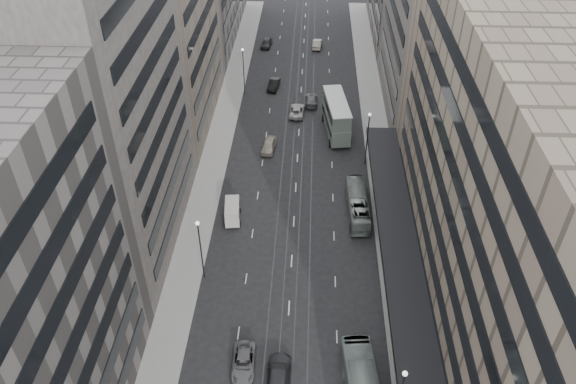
% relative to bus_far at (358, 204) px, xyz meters
% --- Properties ---
extents(ground, '(220.00, 220.00, 0.00)m').
position_rel_bus_far_xyz_m(ground, '(-8.00, -24.05, -1.40)').
color(ground, black).
rests_on(ground, ground).
extents(sidewalk_right, '(4.00, 125.00, 0.15)m').
position_rel_bus_far_xyz_m(sidewalk_right, '(4.00, 13.45, -1.33)').
color(sidewalk_right, gray).
rests_on(sidewalk_right, ground).
extents(sidewalk_left, '(4.00, 125.00, 0.15)m').
position_rel_bus_far_xyz_m(sidewalk_left, '(-20.00, 13.45, -1.33)').
color(sidewalk_left, gray).
rests_on(sidewalk_left, ground).
extents(department_store, '(19.20, 60.00, 30.00)m').
position_rel_bus_far_xyz_m(department_store, '(13.46, -16.05, 13.54)').
color(department_store, '#7A6D59').
rests_on(department_store, ground).
extents(building_right_mid, '(15.00, 28.00, 24.00)m').
position_rel_bus_far_xyz_m(building_right_mid, '(13.50, 27.95, 10.60)').
color(building_right_mid, '#433F3A').
rests_on(building_right_mid, ground).
extents(building_left_b, '(15.00, 26.00, 34.00)m').
position_rel_bus_far_xyz_m(building_left_b, '(-29.50, -5.05, 15.60)').
color(building_left_b, '#433F3A').
rests_on(building_left_b, ground).
extents(building_left_c, '(15.00, 28.00, 25.00)m').
position_rel_bus_far_xyz_m(building_left_c, '(-29.50, 21.95, 11.10)').
color(building_left_c, '#746A5A').
rests_on(building_left_c, ground).
extents(lamp_right_far, '(0.44, 0.44, 8.32)m').
position_rel_bus_far_xyz_m(lamp_right_far, '(1.70, 10.95, 3.80)').
color(lamp_right_far, '#262628').
rests_on(lamp_right_far, ground).
extents(lamp_left_near, '(0.44, 0.44, 8.32)m').
position_rel_bus_far_xyz_m(lamp_left_near, '(-17.70, -12.05, 3.80)').
color(lamp_left_near, '#262628').
rests_on(lamp_left_near, ground).
extents(lamp_left_far, '(0.44, 0.44, 8.32)m').
position_rel_bus_far_xyz_m(lamp_left_far, '(-17.70, 30.95, 3.80)').
color(lamp_left_far, '#262628').
rests_on(lamp_left_far, ground).
extents(bus_far, '(2.71, 10.14, 2.80)m').
position_rel_bus_far_xyz_m(bus_far, '(0.00, 0.00, 0.00)').
color(bus_far, gray).
rests_on(bus_far, ground).
extents(double_decker, '(4.30, 10.49, 5.58)m').
position_rel_bus_far_xyz_m(double_decker, '(-2.35, 19.09, 1.61)').
color(double_decker, slate).
rests_on(double_decker, ground).
extents(panel_van, '(2.25, 4.08, 2.47)m').
position_rel_bus_far_xyz_m(panel_van, '(-15.70, -2.05, -0.04)').
color(panel_van, beige).
rests_on(panel_van, ground).
extents(sedan_2, '(2.41, 4.92, 1.35)m').
position_rel_bus_far_xyz_m(sedan_2, '(-12.01, -23.43, -0.73)').
color(sedan_2, '#5D5D60').
rests_on(sedan_2, ground).
extents(sedan_3, '(2.46, 5.77, 1.66)m').
position_rel_bus_far_xyz_m(sedan_3, '(-8.59, -24.95, -0.57)').
color(sedan_3, '#28292B').
rests_on(sedan_3, ground).
extents(sedan_4, '(2.37, 4.77, 1.56)m').
position_rel_bus_far_xyz_m(sedan_4, '(-12.29, 13.90, -0.62)').
color(sedan_4, '#AA9E8D').
rests_on(sedan_4, ground).
extents(sedan_5, '(2.17, 4.70, 1.49)m').
position_rel_bus_far_xyz_m(sedan_5, '(-12.82, 33.19, -0.65)').
color(sedan_5, black).
rests_on(sedan_5, ground).
extents(sedan_6, '(2.61, 5.13, 1.39)m').
position_rel_bus_far_xyz_m(sedan_6, '(-8.50, 24.41, -0.71)').
color(sedan_6, '#B5B4B0').
rests_on(sedan_6, ground).
extents(sedan_7, '(2.12, 5.05, 1.46)m').
position_rel_bus_far_xyz_m(sedan_7, '(-6.23, 28.09, -0.67)').
color(sedan_7, '#515254').
rests_on(sedan_7, ground).
extents(sedan_8, '(2.41, 4.69, 1.53)m').
position_rel_bus_far_xyz_m(sedan_8, '(-15.42, 50.78, -0.64)').
color(sedan_8, '#28272A').
rests_on(sedan_8, ground).
extents(sedan_9, '(1.94, 4.80, 1.55)m').
position_rel_bus_far_xyz_m(sedan_9, '(-5.34, 50.80, -0.63)').
color(sedan_9, '#9F9583').
rests_on(sedan_9, ground).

